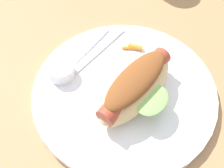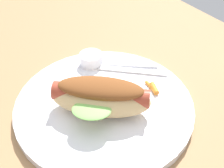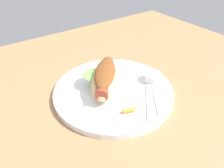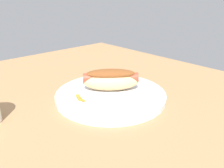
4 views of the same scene
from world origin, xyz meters
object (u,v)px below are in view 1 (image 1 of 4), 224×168
Objects in this scene: hot_dog at (136,86)px; fork at (84,52)px; plate at (123,92)px; carrot_garnish at (134,47)px; sauce_ramekin at (61,71)px; knife at (96,52)px.

hot_dog reaches higher than fork.
hot_dog reaches higher than plate.
carrot_garnish is at bearing -104.90° from plate.
sauce_ramekin reaches higher than knife.
knife is (4.56, -8.37, 0.98)cm from plate.
plate is at bearing 75.10° from carrot_garnish.
carrot_garnish is (-2.41, -9.06, 1.23)cm from plate.
hot_dog reaches higher than sauce_ramekin.
knife is (-2.20, 0.03, -0.02)cm from fork.
hot_dog is 1.10× the size of knife.
knife reaches higher than plate.
carrot_garnish is at bearing 136.71° from knife.
knife is at bearing 5.58° from carrot_garnish.
plate is 8.06× the size of carrot_garnish.
hot_dog is 12.10cm from knife.
plate is 11.18cm from sauce_ramekin.
knife is at bearing 125.16° from fork.
carrot_garnish is (-12.89, -5.70, -0.77)cm from sauce_ramekin.
hot_dog is 3.65× the size of sauce_ramekin.
sauce_ramekin is at bearing -0.47° from fork.
sauce_ramekin is 6.35cm from fork.
hot_dog reaches higher than carrot_garnish.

